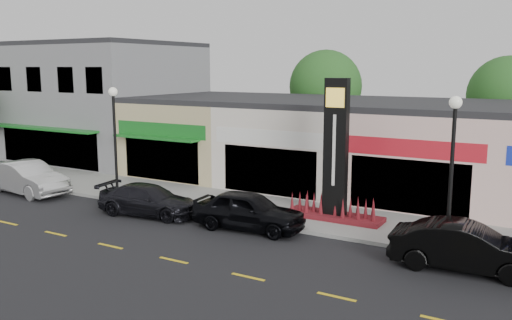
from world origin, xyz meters
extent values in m
plane|color=black|center=(0.00, 0.00, 0.00)|extent=(120.00, 120.00, 0.00)
cube|color=gray|center=(0.00, 4.35, 0.07)|extent=(52.00, 4.30, 0.15)
cube|color=gray|center=(0.00, 2.10, 0.07)|extent=(52.00, 0.20, 0.15)
cube|color=slate|center=(-18.00, 11.50, 4.00)|extent=(12.00, 10.00, 8.00)
cube|color=#262628|center=(-18.00, 11.50, 8.15)|extent=(12.00, 10.00, 0.30)
cube|color=black|center=(-18.00, 6.55, 1.40)|extent=(9.00, 0.10, 2.40)
cube|color=#186D21|center=(-18.00, 6.05, 2.70)|extent=(9.50, 1.00, 0.14)
cube|color=black|center=(-22.00, 6.55, 5.80)|extent=(1.40, 0.10, 1.60)
cube|color=black|center=(-19.00, 6.55, 5.80)|extent=(1.40, 0.10, 1.60)
cube|color=black|center=(-16.00, 6.55, 5.80)|extent=(1.40, 0.10, 1.60)
cube|color=black|center=(-13.50, 6.55, 5.80)|extent=(1.40, 0.10, 1.60)
cube|color=tan|center=(-8.50, 11.50, 2.25)|extent=(7.00, 10.00, 4.50)
cube|color=#262628|center=(-8.50, 11.50, 4.65)|extent=(7.00, 10.00, 0.30)
cube|color=black|center=(-8.50, 6.55, 1.40)|extent=(5.25, 0.10, 2.40)
cube|color=#186D21|center=(-8.50, 6.55, 3.10)|extent=(6.30, 0.12, 0.80)
cube|color=#186D21|center=(-8.50, 6.10, 2.70)|extent=(5.60, 0.90, 0.12)
cube|color=beige|center=(-1.50, 11.50, 2.25)|extent=(7.00, 10.00, 4.50)
cube|color=#262628|center=(-1.50, 11.50, 4.65)|extent=(7.00, 10.00, 0.30)
cube|color=black|center=(-1.50, 6.55, 1.40)|extent=(5.25, 0.10, 2.40)
cube|color=silver|center=(-1.50, 6.55, 3.10)|extent=(6.30, 0.12, 0.80)
cube|color=#D0AC9E|center=(5.50, 11.50, 2.25)|extent=(7.00, 10.00, 4.50)
cube|color=#262628|center=(5.50, 11.50, 4.65)|extent=(7.00, 10.00, 0.30)
cube|color=black|center=(5.50, 6.55, 1.40)|extent=(5.25, 0.10, 2.40)
cube|color=red|center=(5.50, 6.55, 3.10)|extent=(6.30, 0.12, 0.80)
cylinder|color=#382619|center=(-4.00, 19.50, 1.57)|extent=(0.36, 0.36, 3.15)
sphere|color=#274F18|center=(-4.00, 19.50, 5.23)|extent=(5.20, 5.20, 5.20)
cylinder|color=#382619|center=(8.00, 19.50, 1.49)|extent=(0.36, 0.36, 2.97)
sphere|color=#274F18|center=(8.00, 19.50, 4.89)|extent=(4.80, 4.80, 4.80)
cylinder|color=black|center=(-8.00, 2.50, 0.30)|extent=(0.32, 0.32, 0.30)
cylinder|color=black|center=(-8.00, 2.50, 2.80)|extent=(0.14, 0.14, 5.00)
sphere|color=silver|center=(-8.00, 2.50, 5.40)|extent=(0.44, 0.44, 0.44)
cylinder|color=black|center=(8.00, 2.50, 0.30)|extent=(0.32, 0.32, 0.30)
cylinder|color=black|center=(8.00, 2.50, 2.80)|extent=(0.14, 0.14, 5.00)
sphere|color=silver|center=(8.00, 2.50, 5.40)|extent=(0.44, 0.44, 0.44)
cube|color=#601710|center=(3.00, 4.20, 0.25)|extent=(4.20, 1.30, 0.20)
cube|color=black|center=(3.00, 4.20, 3.15)|extent=(1.00, 0.40, 6.00)
cube|color=yellow|center=(3.00, 3.98, 5.35)|extent=(0.80, 0.05, 0.80)
cube|color=silver|center=(3.00, 3.98, 3.15)|extent=(0.12, 0.04, 3.00)
imported|color=silver|center=(-12.92, 0.99, 0.86)|extent=(2.27, 5.34, 1.72)
imported|color=black|center=(-4.64, 1.04, 0.69)|extent=(2.52, 4.95, 1.37)
imported|color=black|center=(0.37, 1.41, 0.80)|extent=(2.23, 4.82, 1.60)
imported|color=black|center=(8.86, 1.06, 0.79)|extent=(2.00, 4.91, 1.59)
camera|label=1|loc=(11.43, -16.99, 6.59)|focal=38.00mm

